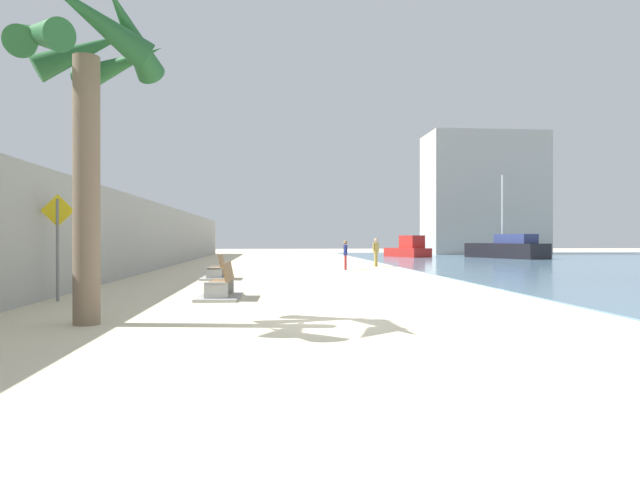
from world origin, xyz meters
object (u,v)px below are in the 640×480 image
Objects in this scene: boat_mid_bay at (409,249)px; bench_far at (217,273)px; person_standing at (345,253)px; boat_outer at (507,249)px; bench_near at (221,290)px; pedestrian_sign at (58,235)px; palm_tree at (85,77)px; person_walking at (376,250)px.

bench_far is at bearing -119.59° from boat_mid_bay.
boat_outer reaches higher than person_standing.
boat_outer reaches higher than bench_near.
person_standing is 16.58m from pedestrian_sign.
person_standing is at bearing -135.43° from boat_outer.
bench_near is 34.83m from boat_mid_bay.
bench_far is 0.76× the size of pedestrian_sign.
person_walking is (9.61, 21.17, -3.72)m from palm_tree.
person_standing is at bearing -113.19° from boat_mid_bay.
person_standing is at bearing 68.63° from bench_near.
palm_tree reaches higher than pedestrian_sign.
bench_near is (2.14, 4.43, -4.44)m from palm_tree.
bench_near is 1.40× the size of person_standing.
palm_tree is at bearing -124.60° from boat_outer.
person_walking reaches higher than bench_near.
bench_near is 18.34m from person_walking.
boat_outer reaches higher than pedestrian_sign.
bench_far is 28.57m from boat_mid_bay.
person_walking is 0.60× the size of pedestrian_sign.
boat_outer reaches higher than boat_mid_bay.
bench_near is at bearing -114.05° from person_walking.
bench_near is 0.77× the size of pedestrian_sign.
boat_outer is at bearing -27.73° from boat_mid_bay.
pedestrian_sign reaches higher than person_walking.
boat_outer reaches higher than palm_tree.
pedestrian_sign reaches higher than boat_mid_bay.
pedestrian_sign is at bearing -113.44° from bench_far.
boat_outer is at bearing 55.40° from palm_tree.
person_walking is 4.08m from person_standing.
person_standing is at bearing -123.47° from person_walking.
person_walking reaches higher than person_standing.
bench_far is 8.52m from person_standing.
boat_mid_bay is at bearing 67.55° from bench_near.
person_standing is 0.31× the size of boat_mid_bay.
person_standing reaches higher than bench_near.
pedestrian_sign is at bearing -124.22° from person_walking.
boat_outer is 2.70× the size of pedestrian_sign.
boat_outer is (21.32, 21.05, 0.57)m from bench_far.
pedestrian_sign is at bearing -175.44° from bench_near.
boat_mid_bay is at bearing 61.80° from pedestrian_sign.
pedestrian_sign is (-3.33, -7.68, 1.49)m from bench_far.
person_walking is 0.34× the size of boat_mid_bay.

